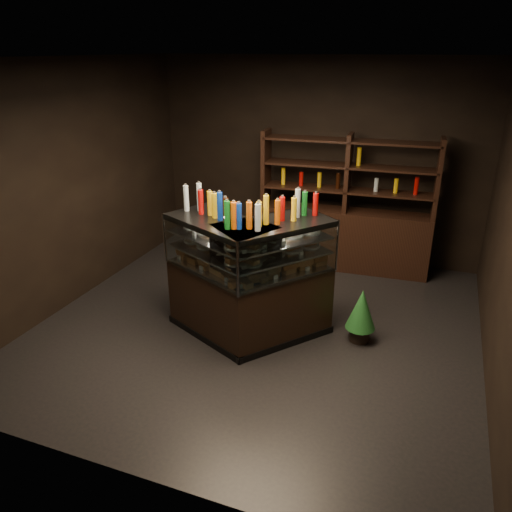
{
  "coord_description": "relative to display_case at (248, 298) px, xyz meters",
  "views": [
    {
      "loc": [
        1.81,
        -4.9,
        3.09
      ],
      "look_at": [
        0.09,
        -0.34,
        1.04
      ],
      "focal_mm": 35.0,
      "sensor_mm": 36.0,
      "label": 1
    }
  ],
  "objects": [
    {
      "name": "ground",
      "position": [
        0.05,
        0.23,
        -0.47
      ],
      "size": [
        5.0,
        5.0,
        0.0
      ],
      "primitive_type": "plane",
      "color": "black",
      "rests_on": "ground"
    },
    {
      "name": "room_shell",
      "position": [
        0.05,
        0.23,
        1.47
      ],
      "size": [
        5.02,
        5.02,
        3.01
      ],
      "color": "black",
      "rests_on": "ground"
    },
    {
      "name": "display_case",
      "position": [
        0.0,
        0.0,
        0.0
      ],
      "size": [
        1.93,
        1.4,
        1.39
      ],
      "rotation": [
        0.0,
        0.0,
        0.23
      ],
      "color": "black",
      "rests_on": "ground"
    },
    {
      "name": "food_display",
      "position": [
        0.0,
        -0.0,
        0.59
      ],
      "size": [
        1.59,
        1.01,
        0.43
      ],
      "color": "#BB7E43",
      "rests_on": "display_case"
    },
    {
      "name": "bottles_top",
      "position": [
        -0.0,
        0.0,
        1.06
      ],
      "size": [
        1.42,
        0.88,
        0.3
      ],
      "color": "#D8590A",
      "rests_on": "display_case"
    },
    {
      "name": "potted_conifer",
      "position": [
        1.24,
        0.31,
        -0.06
      ],
      "size": [
        0.34,
        0.34,
        0.72
      ],
      "rotation": [
        0.0,
        0.0,
        -0.39
      ],
      "color": "black",
      "rests_on": "ground"
    },
    {
      "name": "back_shelving",
      "position": [
        0.63,
        2.28,
        0.14
      ],
      "size": [
        2.49,
        0.57,
        2.0
      ],
      "rotation": [
        0.0,
        0.0,
        0.06
      ],
      "color": "black",
      "rests_on": "ground"
    }
  ]
}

